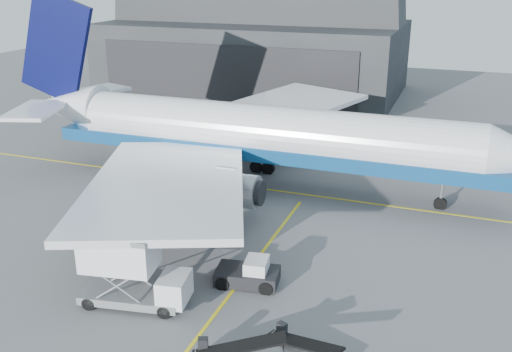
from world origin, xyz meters
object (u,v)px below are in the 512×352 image
at_px(belt_loader_b, 301,352).
at_px(airliner, 250,133).
at_px(catering_truck, 130,271).
at_px(pushback_tug, 249,274).

bearing_deg(belt_loader_b, airliner, 138.24).
distance_m(catering_truck, belt_loader_b, 12.37).
xyz_separation_m(catering_truck, pushback_tug, (6.36, 5.06, -1.73)).
height_order(catering_truck, belt_loader_b, catering_truck).
relative_size(pushback_tug, belt_loader_b, 0.92).
bearing_deg(catering_truck, airliner, 81.87).
bearing_deg(airliner, belt_loader_b, -63.37).
relative_size(catering_truck, pushback_tug, 1.59).
xyz_separation_m(airliner, belt_loader_b, (12.65, -25.23, -4.80)).
height_order(airliner, pushback_tug, airliner).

